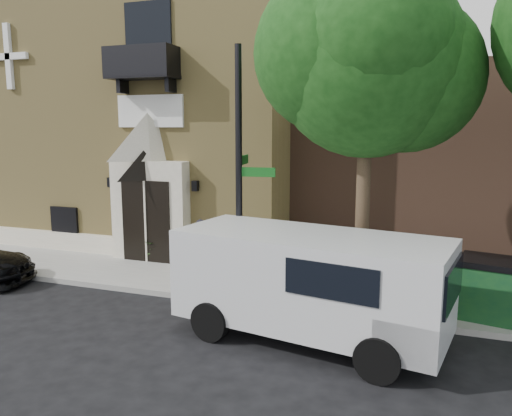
{
  "coord_description": "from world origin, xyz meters",
  "views": [
    {
      "loc": [
        7.44,
        -11.01,
        4.43
      ],
      "look_at": [
        2.86,
        2.0,
        2.17
      ],
      "focal_mm": 35.0,
      "sensor_mm": 36.0,
      "label": 1
    }
  ],
  "objects_px": {
    "pedestrian_near": "(201,246)",
    "dumpster": "(508,291)",
    "street_sign": "(240,175)",
    "fire_hydrant": "(410,297)",
    "cargo_van": "(319,283)"
  },
  "relations": [
    {
      "from": "dumpster",
      "to": "pedestrian_near",
      "type": "height_order",
      "value": "pedestrian_near"
    },
    {
      "from": "street_sign",
      "to": "pedestrian_near",
      "type": "height_order",
      "value": "street_sign"
    },
    {
      "from": "dumpster",
      "to": "fire_hydrant",
      "type": "bearing_deg",
      "value": -158.47
    },
    {
      "from": "cargo_van",
      "to": "dumpster",
      "type": "distance_m",
      "value": 4.4
    },
    {
      "from": "cargo_van",
      "to": "fire_hydrant",
      "type": "bearing_deg",
      "value": 56.26
    },
    {
      "from": "street_sign",
      "to": "pedestrian_near",
      "type": "relative_size",
      "value": 3.83
    },
    {
      "from": "fire_hydrant",
      "to": "pedestrian_near",
      "type": "height_order",
      "value": "pedestrian_near"
    },
    {
      "from": "fire_hydrant",
      "to": "dumpster",
      "type": "xyz_separation_m",
      "value": [
        2.05,
        0.35,
        0.27
      ]
    },
    {
      "from": "cargo_van",
      "to": "dumpster",
      "type": "bearing_deg",
      "value": 39.82
    },
    {
      "from": "street_sign",
      "to": "fire_hydrant",
      "type": "relative_size",
      "value": 7.36
    },
    {
      "from": "pedestrian_near",
      "to": "cargo_van",
      "type": "bearing_deg",
      "value": 124.89
    },
    {
      "from": "street_sign",
      "to": "fire_hydrant",
      "type": "height_order",
      "value": "street_sign"
    },
    {
      "from": "cargo_van",
      "to": "dumpster",
      "type": "relative_size",
      "value": 2.58
    },
    {
      "from": "pedestrian_near",
      "to": "dumpster",
      "type": "bearing_deg",
      "value": 154.81
    },
    {
      "from": "street_sign",
      "to": "fire_hydrant",
      "type": "xyz_separation_m",
      "value": [
        4.09,
        0.23,
        -2.7
      ]
    }
  ]
}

